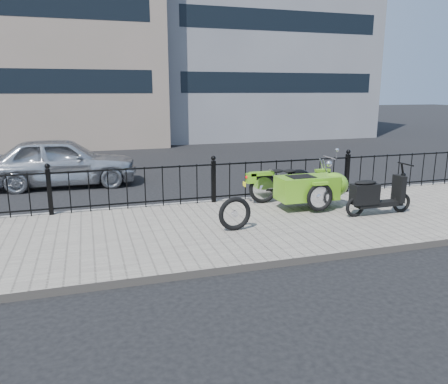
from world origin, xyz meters
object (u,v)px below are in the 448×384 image
object	(u,v)px
spare_tire	(235,214)
motorcycle_sidecar	(311,186)
scooter	(375,196)
sedan_car	(62,162)

from	to	relation	value
spare_tire	motorcycle_sidecar	bearing A→B (deg)	26.98
scooter	spare_tire	world-z (taller)	scooter
spare_tire	sedan_car	distance (m)	6.44
motorcycle_sidecar	scooter	bearing A→B (deg)	-46.50
spare_tire	sedan_car	size ratio (longest dim) A/B	0.16
motorcycle_sidecar	scooter	distance (m)	1.36
scooter	sedan_car	xyz separation A→B (m)	(-6.28, 5.48, 0.16)
sedan_car	spare_tire	bearing A→B (deg)	-148.22
motorcycle_sidecar	sedan_car	size ratio (longest dim) A/B	0.56
motorcycle_sidecar	scooter	world-z (taller)	scooter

